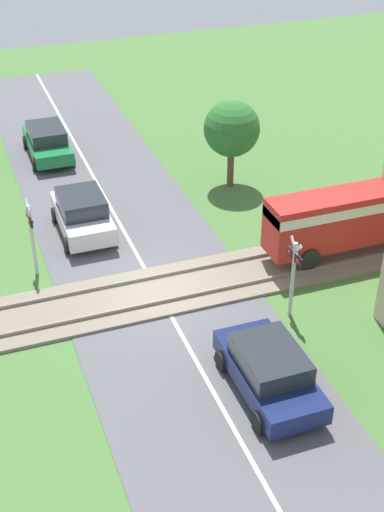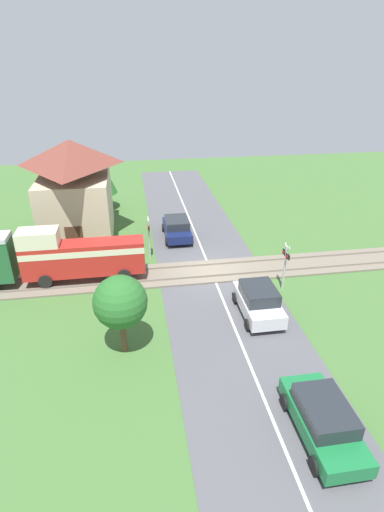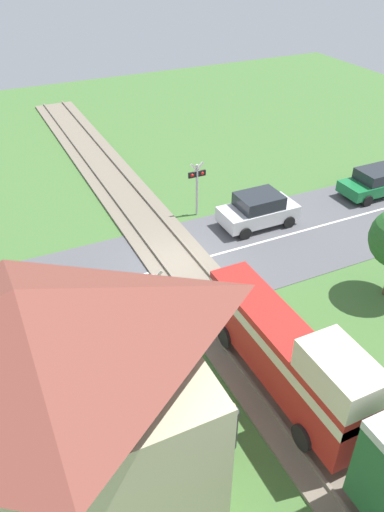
{
  "view_description": "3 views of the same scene",
  "coord_description": "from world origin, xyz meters",
  "views": [
    {
      "loc": [
        18.55,
        -5.53,
        13.77
      ],
      "look_at": [
        0.0,
        1.2,
        1.2
      ],
      "focal_mm": 50.0,
      "sensor_mm": 36.0,
      "label": 1
    },
    {
      "loc": [
        -20.92,
        4.5,
        11.86
      ],
      "look_at": [
        0.0,
        1.2,
        1.2
      ],
      "focal_mm": 28.0,
      "sensor_mm": 36.0,
      "label": 2
    },
    {
      "loc": [
        7.0,
        15.84,
        12.3
      ],
      "look_at": [
        0.0,
        1.2,
        1.2
      ],
      "focal_mm": 35.0,
      "sensor_mm": 36.0,
      "label": 3
    }
  ],
  "objects": [
    {
      "name": "track_bed",
      "position": [
        0.0,
        0.0,
        0.07
      ],
      "size": [
        2.8,
        48.0,
        0.24
      ],
      "color": "#756B5B",
      "rests_on": "ground_plane"
    },
    {
      "name": "train",
      "position": [
        0.0,
        11.31,
        1.86
      ],
      "size": [
        1.58,
        14.21,
        3.18
      ],
      "color": "red",
      "rests_on": "track_bed"
    },
    {
      "name": "car_behind_queue",
      "position": [
        -12.07,
        -1.44,
        0.76
      ],
      "size": [
        4.02,
        1.85,
        1.45
      ],
      "color": "#197038",
      "rests_on": "ground_plane"
    },
    {
      "name": "pedestrian_by_station",
      "position": [
        2.38,
        8.56,
        0.8
      ],
      "size": [
        0.43,
        0.43,
        1.75
      ],
      "color": "#333338",
      "rests_on": "ground_plane"
    },
    {
      "name": "road_surface",
      "position": [
        0.0,
        0.0,
        0.01
      ],
      "size": [
        48.0,
        6.4,
        0.02
      ],
      "color": "#515156",
      "rests_on": "ground_plane"
    },
    {
      "name": "station_building",
      "position": [
        6.86,
        8.35,
        3.39
      ],
      "size": [
        7.13,
        5.0,
        6.93
      ],
      "color": "#C6B793",
      "rests_on": "ground_plane"
    },
    {
      "name": "crossing_signal_west_approach",
      "position": [
        -2.55,
        -3.58,
        1.8
      ],
      "size": [
        0.9,
        0.18,
        2.78
      ],
      "color": "#B7B7B7",
      "rests_on": "ground_plane"
    },
    {
      "name": "tree_roadside_hedge",
      "position": [
        -6.5,
        5.29,
        2.56
      ],
      "size": [
        2.32,
        2.32,
        3.74
      ],
      "color": "brown",
      "rests_on": "ground_plane"
    },
    {
      "name": "crossing_signal_east_approach",
      "position": [
        2.55,
        3.58,
        1.8
      ],
      "size": [
        0.9,
        0.18,
        2.78
      ],
      "color": "#B7B7B7",
      "rests_on": "ground_plane"
    },
    {
      "name": "ground_plane",
      "position": [
        0.0,
        0.0,
        0.0
      ],
      "size": [
        60.0,
        60.0,
        0.0
      ],
      "primitive_type": "plane",
      "color": "#426B33"
    },
    {
      "name": "car_far_side",
      "position": [
        5.5,
        1.44,
        0.77
      ],
      "size": [
        3.93,
        1.93,
        1.46
      ],
      "color": "#141E4C",
      "rests_on": "ground_plane"
    },
    {
      "name": "car_near_crossing",
      "position": [
        -4.73,
        -1.44,
        0.83
      ],
      "size": [
        3.69,
        1.92,
        1.61
      ],
      "color": "silver",
      "rests_on": "ground_plane"
    },
    {
      "name": "tree_by_station",
      "position": [
        12.66,
        7.22,
        3.25
      ],
      "size": [
        3.07,
        3.07,
        5.1
      ],
      "color": "brown",
      "rests_on": "ground_plane"
    }
  ]
}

